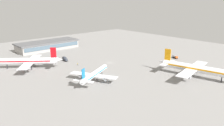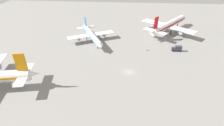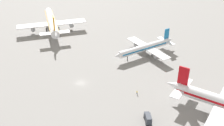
{
  "view_description": "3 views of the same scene",
  "coord_description": "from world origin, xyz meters",
  "px_view_note": "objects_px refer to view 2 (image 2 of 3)",
  "views": [
    {
      "loc": [
        116.08,
        131.06,
        49.75
      ],
      "look_at": [
        9.42,
        13.12,
        4.24
      ],
      "focal_mm": 36.66,
      "sensor_mm": 36.0,
      "label": 1
    },
    {
      "loc": [
        -72.97,
        2.64,
        49.49
      ],
      "look_at": [
        -0.73,
        8.28,
        5.16
      ],
      "focal_mm": 28.97,
      "sensor_mm": 36.0,
      "label": 2
    },
    {
      "loc": [
        4.05,
        -100.58,
        65.64
      ],
      "look_at": [
        14.72,
        7.58,
        5.13
      ],
      "focal_mm": 43.08,
      "sensor_mm": 36.0,
      "label": 3
    }
  ],
  "objects_px": {
    "airplane_distant": "(169,25)",
    "catering_truck": "(177,48)",
    "ground_crew_worker": "(147,49)",
    "airplane_at_gate": "(92,35)"
  },
  "relations": [
    {
      "from": "airplane_distant",
      "to": "catering_truck",
      "type": "distance_m",
      "value": 30.22
    },
    {
      "from": "airplane_distant",
      "to": "catering_truck",
      "type": "relative_size",
      "value": 7.46
    },
    {
      "from": "catering_truck",
      "to": "ground_crew_worker",
      "type": "relative_size",
      "value": 3.38
    },
    {
      "from": "airplane_distant",
      "to": "ground_crew_worker",
      "type": "distance_m",
      "value": 35.68
    },
    {
      "from": "ground_crew_worker",
      "to": "airplane_distant",
      "type": "bearing_deg",
      "value": 127.73
    },
    {
      "from": "airplane_at_gate",
      "to": "airplane_distant",
      "type": "height_order",
      "value": "airplane_distant"
    },
    {
      "from": "airplane_distant",
      "to": "ground_crew_worker",
      "type": "height_order",
      "value": "airplane_distant"
    },
    {
      "from": "airplane_distant",
      "to": "catering_truck",
      "type": "xyz_separation_m",
      "value": [
        -29.97,
        0.22,
        -3.88
      ]
    },
    {
      "from": "airplane_at_gate",
      "to": "catering_truck",
      "type": "relative_size",
      "value": 6.33
    },
    {
      "from": "airplane_at_gate",
      "to": "catering_truck",
      "type": "xyz_separation_m",
      "value": [
        -10.07,
        -52.12,
        -2.56
      ]
    }
  ]
}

